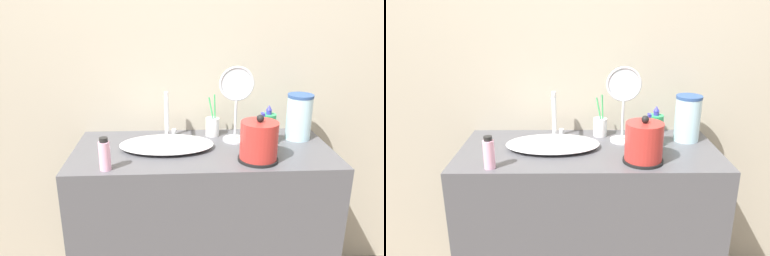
% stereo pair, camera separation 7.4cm
% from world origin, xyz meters
% --- Properties ---
extents(wall_back, '(6.00, 0.04, 2.60)m').
position_xyz_m(wall_back, '(0.00, 0.55, 1.30)').
color(wall_back, '#ADA38E').
rests_on(wall_back, ground_plane).
extents(vanity_counter, '(1.19, 0.53, 0.84)m').
position_xyz_m(vanity_counter, '(0.00, 0.26, 0.42)').
color(vanity_counter, '#4C4C51').
rests_on(vanity_counter, ground_plane).
extents(sink_basin, '(0.43, 0.26, 0.04)m').
position_xyz_m(sink_basin, '(-0.17, 0.27, 0.86)').
color(sink_basin, white).
rests_on(sink_basin, vanity_counter).
extents(faucet, '(0.06, 0.11, 0.23)m').
position_xyz_m(faucet, '(-0.16, 0.42, 0.96)').
color(faucet, silver).
rests_on(faucet, vanity_counter).
extents(electric_kettle, '(0.17, 0.17, 0.20)m').
position_xyz_m(electric_kettle, '(0.22, 0.11, 0.92)').
color(electric_kettle, black).
rests_on(electric_kettle, vanity_counter).
extents(toothbrush_cup, '(0.07, 0.07, 0.21)m').
position_xyz_m(toothbrush_cup, '(0.06, 0.44, 0.88)').
color(toothbrush_cup, silver).
rests_on(toothbrush_cup, vanity_counter).
extents(lotion_bottle, '(0.05, 0.05, 0.17)m').
position_xyz_m(lotion_bottle, '(0.27, 0.25, 0.91)').
color(lotion_bottle, '#28282D').
rests_on(lotion_bottle, vanity_counter).
extents(shampoo_bottle, '(0.07, 0.07, 0.19)m').
position_xyz_m(shampoo_bottle, '(0.31, 0.32, 0.91)').
color(shampoo_bottle, '#2D9956').
rests_on(shampoo_bottle, vanity_counter).
extents(mouthwash_bottle, '(0.05, 0.05, 0.14)m').
position_xyz_m(mouthwash_bottle, '(-0.41, 0.05, 0.90)').
color(mouthwash_bottle, '#EAA8C6').
rests_on(mouthwash_bottle, vanity_counter).
extents(vanity_mirror, '(0.17, 0.12, 0.36)m').
position_xyz_m(vanity_mirror, '(0.16, 0.36, 1.04)').
color(vanity_mirror, silver).
rests_on(vanity_mirror, vanity_counter).
extents(water_pitcher, '(0.12, 0.12, 0.22)m').
position_xyz_m(water_pitcher, '(0.48, 0.37, 0.95)').
color(water_pitcher, '#B2DBEA').
rests_on(water_pitcher, vanity_counter).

